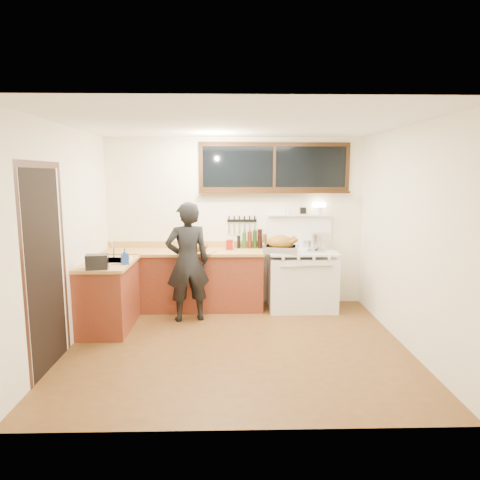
{
  "coord_description": "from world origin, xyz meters",
  "views": [
    {
      "loc": [
        -0.09,
        -4.91,
        2.03
      ],
      "look_at": [
        0.05,
        0.85,
        1.15
      ],
      "focal_mm": 32.0,
      "sensor_mm": 36.0,
      "label": 1
    }
  ],
  "objects_px": {
    "man": "(188,262)",
    "roast_turkey": "(281,245)",
    "cutting_board": "(199,249)",
    "vintage_stove": "(301,278)"
  },
  "relations": [
    {
      "from": "man",
      "to": "roast_turkey",
      "type": "distance_m",
      "value": 1.4
    },
    {
      "from": "man",
      "to": "roast_turkey",
      "type": "relative_size",
      "value": 3.09
    },
    {
      "from": "vintage_stove",
      "to": "cutting_board",
      "type": "height_order",
      "value": "vintage_stove"
    },
    {
      "from": "cutting_board",
      "to": "roast_turkey",
      "type": "distance_m",
      "value": 1.21
    },
    {
      "from": "cutting_board",
      "to": "vintage_stove",
      "type": "bearing_deg",
      "value": 4.97
    },
    {
      "from": "man",
      "to": "roast_turkey",
      "type": "bearing_deg",
      "value": 14.42
    },
    {
      "from": "man",
      "to": "roast_turkey",
      "type": "xyz_separation_m",
      "value": [
        1.34,
        0.35,
        0.17
      ]
    },
    {
      "from": "vintage_stove",
      "to": "cutting_board",
      "type": "relative_size",
      "value": 3.0
    },
    {
      "from": "vintage_stove",
      "to": "man",
      "type": "relative_size",
      "value": 0.96
    },
    {
      "from": "man",
      "to": "vintage_stove",
      "type": "bearing_deg",
      "value": 16.47
    }
  ]
}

